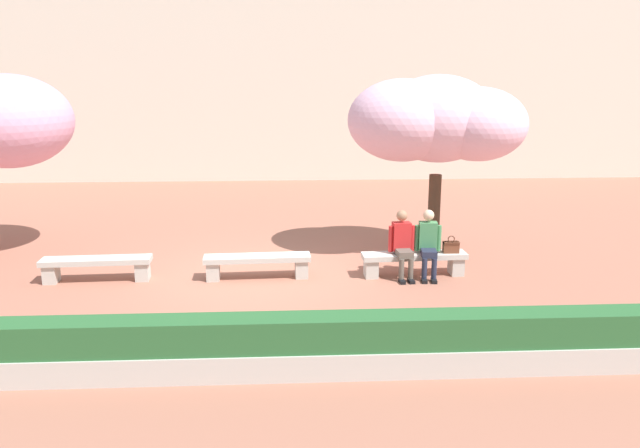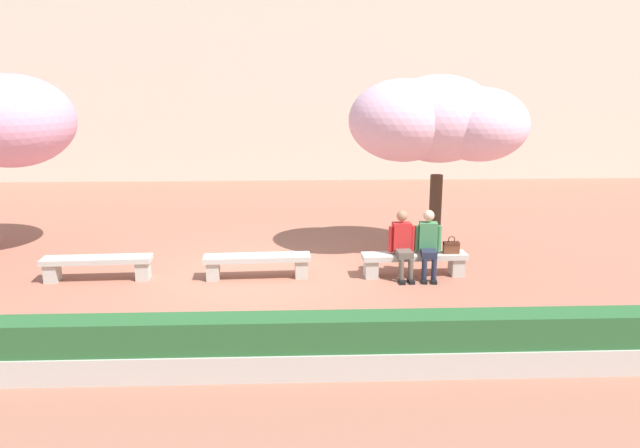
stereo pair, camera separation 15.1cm
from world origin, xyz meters
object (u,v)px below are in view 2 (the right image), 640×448
at_px(person_seated_right, 428,242).
at_px(handbag, 451,247).
at_px(person_seated_left, 402,242).
at_px(stone_bench_center, 414,260).
at_px(stone_bench_near_west, 257,262).
at_px(cherry_tree_main, 437,121).
at_px(stone_bench_west_end, 97,264).

height_order(person_seated_right, handbag, person_seated_right).
bearing_deg(person_seated_right, person_seated_left, -179.99).
height_order(stone_bench_center, person_seated_right, person_seated_right).
bearing_deg(person_seated_left, stone_bench_near_west, 178.89).
bearing_deg(stone_bench_near_west, cherry_tree_main, 21.99).
distance_m(stone_bench_near_west, person_seated_right, 3.28).
bearing_deg(cherry_tree_main, handbag, -88.01).
relative_size(person_seated_right, cherry_tree_main, 0.34).
xyz_separation_m(stone_bench_center, person_seated_left, (-0.25, -0.05, 0.39)).
height_order(stone_bench_center, handbag, handbag).
height_order(person_seated_left, person_seated_right, same).
bearing_deg(cherry_tree_main, stone_bench_west_end, -167.50).
bearing_deg(stone_bench_west_end, person_seated_left, -0.53).
distance_m(stone_bench_near_west, handbag, 3.72).
height_order(stone_bench_center, cherry_tree_main, cherry_tree_main).
height_order(handbag, cherry_tree_main, cherry_tree_main).
distance_m(stone_bench_near_west, cherry_tree_main, 4.69).
distance_m(stone_bench_near_west, stone_bench_center, 3.01).
xyz_separation_m(stone_bench_west_end, person_seated_left, (5.76, -0.05, 0.39)).
xyz_separation_m(stone_bench_west_end, person_seated_right, (6.26, -0.05, 0.39)).
bearing_deg(stone_bench_center, handbag, -0.53).
distance_m(stone_bench_west_end, stone_bench_center, 6.01).
bearing_deg(cherry_tree_main, stone_bench_near_west, -158.01).
height_order(stone_bench_near_west, person_seated_left, person_seated_left).
xyz_separation_m(person_seated_left, handbag, (0.95, 0.05, -0.12)).
bearing_deg(stone_bench_center, stone_bench_west_end, 180.00).
xyz_separation_m(person_seated_left, cherry_tree_main, (0.90, 1.53, 2.14)).
xyz_separation_m(person_seated_right, cherry_tree_main, (0.41, 1.53, 2.14)).
bearing_deg(handbag, stone_bench_west_end, 179.94).
distance_m(person_seated_right, cherry_tree_main, 2.67).
height_order(stone_bench_west_end, cherry_tree_main, cherry_tree_main).
bearing_deg(stone_bench_near_west, person_seated_left, -1.11).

